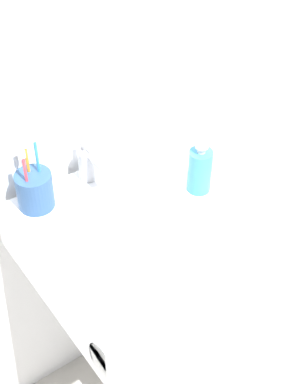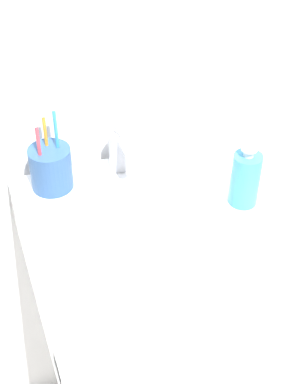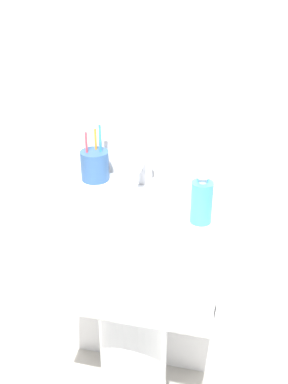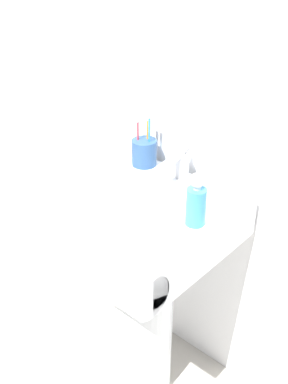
# 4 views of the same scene
# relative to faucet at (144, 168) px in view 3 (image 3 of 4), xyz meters

# --- Properties ---
(wall_back) EXTENTS (5.00, 0.05, 2.40)m
(wall_back) POSITION_rel_faucet_xyz_m (0.01, 0.09, 0.32)
(wall_back) COLOR white
(wall_back) RESTS_ON ground
(sink_pedestal) EXTENTS (0.21, 0.21, 0.70)m
(sink_pedestal) POSITION_rel_faucet_xyz_m (0.01, -0.20, -0.53)
(sink_pedestal) COLOR white
(sink_pedestal) RESTS_ON ground
(sink_basin) EXTENTS (0.51, 0.56, 0.13)m
(sink_basin) POSITION_rel_faucet_xyz_m (0.01, -0.25, -0.11)
(sink_basin) COLOR white
(sink_basin) RESTS_ON sink_pedestal
(faucet) EXTENTS (0.05, 0.12, 0.10)m
(faucet) POSITION_rel_faucet_xyz_m (0.00, 0.00, 0.00)
(faucet) COLOR #B7B7BC
(faucet) RESTS_ON sink_basin
(toothbrush_cup) EXTENTS (0.09, 0.09, 0.20)m
(toothbrush_cup) POSITION_rel_faucet_xyz_m (-0.15, -0.01, -0.00)
(toothbrush_cup) COLOR #2D5184
(toothbrush_cup) RESTS_ON sink_basin
(soap_bottle) EXTENTS (0.06, 0.06, 0.16)m
(soap_bottle) POSITION_rel_faucet_xyz_m (0.20, -0.18, 0.01)
(soap_bottle) COLOR #3F99CC
(soap_bottle) RESTS_ON sink_basin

